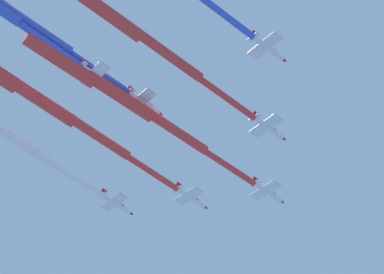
# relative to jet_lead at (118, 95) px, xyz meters

# --- Properties ---
(jet_lead) EXTENTS (44.25, 59.19, 4.35)m
(jet_lead) POSITION_rel_jet_lead_xyz_m (0.00, 0.00, 0.00)
(jet_lead) COLOR silver
(jet_port_inner) EXTENTS (42.85, 59.72, 4.38)m
(jet_port_inner) POSITION_rel_jet_lead_xyz_m (-17.22, -2.59, 1.39)
(jet_port_inner) COLOR silver
(jet_starboard_inner) EXTENTS (45.35, 62.42, 4.35)m
(jet_starboard_inner) POSITION_rel_jet_lead_xyz_m (3.41, -19.87, -0.16)
(jet_starboard_inner) COLOR silver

